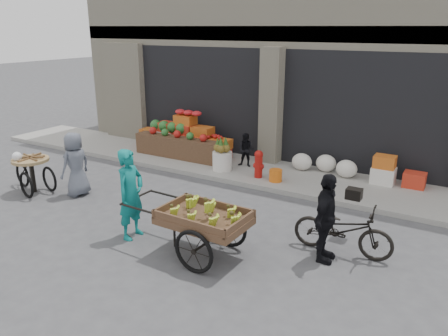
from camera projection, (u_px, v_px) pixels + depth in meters
The scene contains 15 objects.
ground at pixel (160, 232), 8.44m from camera, with size 80.00×80.00×0.00m, color #424244.
sidewalk at pixel (256, 171), 11.78m from camera, with size 18.00×2.20×0.12m, color gray.
building at pixel (313, 40), 13.98m from camera, with size 14.00×6.45×7.00m.
fruit_display at pixel (186, 136), 13.02m from camera, with size 3.10×1.12×1.24m.
pineapple_bin at pixel (222, 161), 11.64m from camera, with size 0.52×0.52×0.50m, color silver.
fire_hydrant at pixel (259, 163), 11.02m from camera, with size 0.22×0.22×0.71m.
orange_bucket at pixel (276, 175), 10.81m from camera, with size 0.32×0.32×0.30m, color orange.
right_bay_goods at pixel (360, 168), 10.90m from camera, with size 3.35×0.60×0.70m.
seated_person at pixel (246, 150), 11.87m from camera, with size 0.45×0.35×0.93m, color black.
banana_cart at pixel (201, 215), 7.35m from camera, with size 2.55×1.14×1.05m.
vendor_woman at pixel (131, 194), 8.00m from camera, with size 0.62×0.41×1.71m, color #0F7673.
tricycle_cart at pixel (32, 169), 10.32m from camera, with size 1.46×0.98×0.95m.
vendor_grey at pixel (76, 164), 10.07m from camera, with size 0.74×0.48×1.51m, color slate.
bicycle at pixel (343, 229), 7.52m from camera, with size 0.60×1.72×0.90m, color black.
cyclist at pixel (326, 218), 7.19m from camera, with size 0.90×0.38×1.54m, color black.
Camera 1 is at (4.95, -5.95, 3.79)m, focal length 35.00 mm.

